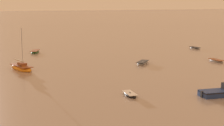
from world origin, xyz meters
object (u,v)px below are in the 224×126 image
rowboat_moored_0 (130,94)px  sailboat_moored_0 (21,68)px  rowboat_moored_7 (216,61)px  rowboat_moored_1 (35,52)px  rowboat_moored_8 (143,63)px  rowboat_moored_5 (195,48)px

rowboat_moored_0 → sailboat_moored_0: 24.52m
sailboat_moored_0 → rowboat_moored_7: sailboat_moored_0 is taller
rowboat_moored_0 → rowboat_moored_1: bearing=-169.7°
sailboat_moored_0 → rowboat_moored_7: (35.77, -4.91, -0.16)m
rowboat_moored_1 → rowboat_moored_7: (30.31, -24.77, -0.03)m
sailboat_moored_0 → rowboat_moored_8: 21.73m
rowboat_moored_1 → rowboat_moored_8: 27.20m
rowboat_moored_1 → sailboat_moored_0: size_ratio=0.62×
rowboat_moored_1 → rowboat_moored_8: size_ratio=1.16×
rowboat_moored_1 → rowboat_moored_5: size_ratio=1.32×
rowboat_moored_0 → rowboat_moored_7: (25.54, 17.37, 0.02)m
rowboat_moored_1 → rowboat_moored_7: 39.14m
rowboat_moored_5 → rowboat_moored_8: bearing=121.2°
rowboat_moored_5 → sailboat_moored_0: size_ratio=0.47×
rowboat_moored_5 → rowboat_moored_7: (-7.01, -17.83, 0.02)m
rowboat_moored_1 → rowboat_moored_7: bearing=72.0°
rowboat_moored_0 → rowboat_moored_8: (11.40, 20.26, 0.04)m
rowboat_moored_8 → rowboat_moored_1: bearing=-100.6°
rowboat_moored_0 → rowboat_moored_7: size_ratio=0.87×
rowboat_moored_7 → sailboat_moored_0: bearing=81.5°
rowboat_moored_1 → rowboat_moored_0: bearing=27.7°
rowboat_moored_0 → rowboat_moored_7: 30.88m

